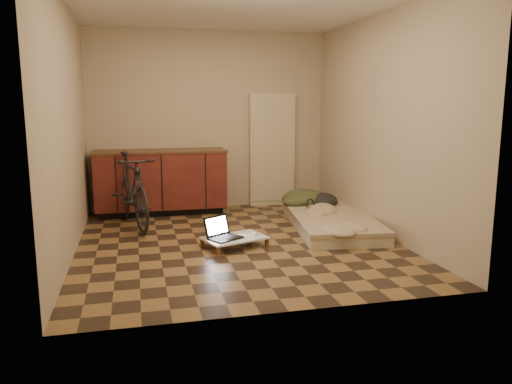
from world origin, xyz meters
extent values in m
cube|color=brown|center=(0.00, 0.00, 0.00)|extent=(3.50, 4.00, 0.00)
cube|color=silver|center=(0.00, 0.00, 2.60)|extent=(3.50, 4.00, 0.00)
cube|color=#B9A98E|center=(0.00, 2.00, 1.30)|extent=(3.50, 0.00, 2.60)
cube|color=#B9A98E|center=(0.00, -2.00, 1.30)|extent=(3.50, 0.00, 2.60)
cube|color=#B9A98E|center=(-1.75, 0.00, 1.30)|extent=(0.00, 4.00, 2.60)
cube|color=#B9A98E|center=(1.75, 0.00, 1.30)|extent=(0.00, 4.00, 2.60)
cube|color=black|center=(-0.75, 1.74, 0.05)|extent=(1.70, 0.48, 0.10)
cube|color=#4B1815|center=(-0.75, 1.70, 0.49)|extent=(1.80, 0.60, 0.78)
cube|color=#4D301C|center=(-0.75, 1.70, 0.90)|extent=(1.84, 0.62, 0.03)
cube|color=beige|center=(0.95, 1.94, 0.85)|extent=(0.70, 0.10, 1.70)
imported|color=black|center=(-1.15, 1.00, 0.52)|extent=(0.83, 1.68, 1.04)
cube|color=beige|center=(1.30, 0.38, 0.06)|extent=(1.19, 2.07, 0.12)
cube|color=beige|center=(1.30, 0.38, 0.15)|extent=(1.22, 2.10, 0.05)
cube|color=brown|center=(-0.29, -0.47, 0.05)|extent=(0.05, 0.05, 0.09)
cube|color=brown|center=(-0.41, -0.12, 0.05)|extent=(0.05, 0.05, 0.09)
cube|color=brown|center=(0.28, -0.28, 0.05)|extent=(0.05, 0.05, 0.09)
cube|color=brown|center=(0.17, 0.07, 0.05)|extent=(0.05, 0.05, 0.09)
cube|color=white|center=(-0.06, -0.20, 0.10)|extent=(0.77, 0.62, 0.02)
cube|color=black|center=(-0.17, -0.25, 0.12)|extent=(0.41, 0.37, 0.02)
cube|color=black|center=(-0.25, -0.13, 0.23)|extent=(0.32, 0.23, 0.21)
cube|color=white|center=(-0.25, -0.13, 0.23)|extent=(0.26, 0.19, 0.17)
ellipsoid|color=white|center=(0.18, -0.15, 0.13)|extent=(0.08, 0.12, 0.04)
camera|label=1|loc=(-1.08, -5.41, 1.57)|focal=35.00mm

